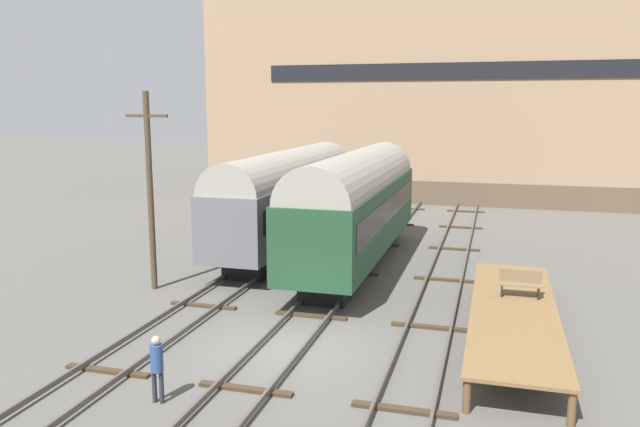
{
  "coord_description": "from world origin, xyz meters",
  "views": [
    {
      "loc": [
        6.08,
        -17.23,
        7.42
      ],
      "look_at": [
        -2.09,
        11.54,
        2.2
      ],
      "focal_mm": 35.0,
      "sensor_mm": 36.0,
      "label": 1
    }
  ],
  "objects_px": {
    "utility_pole": "(150,188)",
    "person_worker": "(157,363)",
    "train_car_green": "(356,202)",
    "bench": "(520,283)",
    "train_car_grey": "(288,193)"
  },
  "relations": [
    {
      "from": "train_car_green",
      "to": "person_worker",
      "type": "relative_size",
      "value": 8.52
    },
    {
      "from": "utility_pole",
      "to": "person_worker",
      "type": "bearing_deg",
      "value": -58.96
    },
    {
      "from": "train_car_green",
      "to": "utility_pole",
      "type": "bearing_deg",
      "value": -141.72
    },
    {
      "from": "train_car_grey",
      "to": "person_worker",
      "type": "relative_size",
      "value": 8.92
    },
    {
      "from": "train_car_green",
      "to": "person_worker",
      "type": "bearing_deg",
      "value": -97.36
    },
    {
      "from": "train_car_green",
      "to": "utility_pole",
      "type": "height_order",
      "value": "utility_pole"
    },
    {
      "from": "bench",
      "to": "person_worker",
      "type": "height_order",
      "value": "bench"
    },
    {
      "from": "utility_pole",
      "to": "train_car_green",
      "type": "bearing_deg",
      "value": 38.28
    },
    {
      "from": "bench",
      "to": "person_worker",
      "type": "distance_m",
      "value": 12.36
    },
    {
      "from": "train_car_green",
      "to": "utility_pole",
      "type": "relative_size",
      "value": 1.89
    },
    {
      "from": "train_car_grey",
      "to": "train_car_green",
      "type": "xyz_separation_m",
      "value": [
        4.18,
        -2.61,
        0.09
      ]
    },
    {
      "from": "train_car_grey",
      "to": "bench",
      "type": "relative_size",
      "value": 11.24
    },
    {
      "from": "person_worker",
      "to": "bench",
      "type": "bearing_deg",
      "value": 43.8
    },
    {
      "from": "train_car_grey",
      "to": "person_worker",
      "type": "xyz_separation_m",
      "value": [
        2.31,
        -17.05,
        -1.88
      ]
    },
    {
      "from": "train_car_grey",
      "to": "train_car_green",
      "type": "distance_m",
      "value": 4.92
    }
  ]
}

